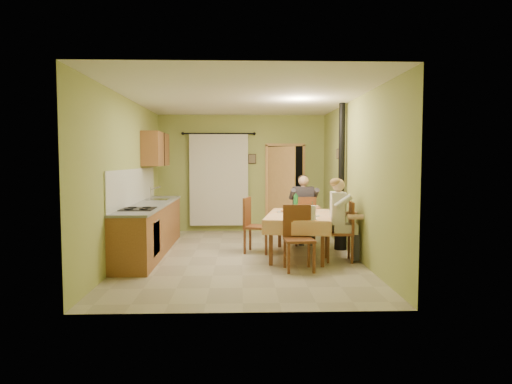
{
  "coord_description": "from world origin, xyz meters",
  "views": [
    {
      "loc": [
        -0.02,
        -8.04,
        1.72
      ],
      "look_at": [
        0.25,
        0.1,
        1.15
      ],
      "focal_mm": 32.0,
      "sensor_mm": 36.0,
      "label": 1
    }
  ],
  "objects_px": {
    "man_far": "(304,202)",
    "man_right": "(339,210)",
    "chair_far": "(303,230)",
    "chair_near": "(299,252)",
    "chair_right": "(340,244)",
    "chair_left": "(257,237)",
    "dining_table": "(299,235)",
    "stove_flue": "(341,196)"
  },
  "relations": [
    {
      "from": "chair_far",
      "to": "chair_near",
      "type": "height_order",
      "value": "chair_near"
    },
    {
      "from": "dining_table",
      "to": "man_far",
      "type": "relative_size",
      "value": 1.45
    },
    {
      "from": "dining_table",
      "to": "chair_left",
      "type": "distance_m",
      "value": 0.82
    },
    {
      "from": "dining_table",
      "to": "chair_left",
      "type": "relative_size",
      "value": 1.97
    },
    {
      "from": "chair_far",
      "to": "chair_near",
      "type": "bearing_deg",
      "value": -104.19
    },
    {
      "from": "chair_near",
      "to": "man_right",
      "type": "xyz_separation_m",
      "value": [
        0.77,
        0.65,
        0.59
      ]
    },
    {
      "from": "dining_table",
      "to": "chair_far",
      "type": "distance_m",
      "value": 1.13
    },
    {
      "from": "dining_table",
      "to": "man_right",
      "type": "bearing_deg",
      "value": -23.12
    },
    {
      "from": "chair_far",
      "to": "chair_near",
      "type": "distance_m",
      "value": 2.2
    },
    {
      "from": "chair_left",
      "to": "chair_near",
      "type": "bearing_deg",
      "value": 38.9
    },
    {
      "from": "dining_table",
      "to": "chair_near",
      "type": "xyz_separation_m",
      "value": [
        -0.14,
        -1.06,
        -0.09
      ]
    },
    {
      "from": "chair_right",
      "to": "man_right",
      "type": "height_order",
      "value": "man_right"
    },
    {
      "from": "dining_table",
      "to": "stove_flue",
      "type": "distance_m",
      "value": 1.23
    },
    {
      "from": "chair_right",
      "to": "chair_left",
      "type": "distance_m",
      "value": 1.58
    },
    {
      "from": "man_far",
      "to": "man_right",
      "type": "height_order",
      "value": "same"
    },
    {
      "from": "chair_near",
      "to": "chair_left",
      "type": "bearing_deg",
      "value": -70.05
    },
    {
      "from": "chair_right",
      "to": "man_far",
      "type": "bearing_deg",
      "value": 20.97
    },
    {
      "from": "chair_far",
      "to": "chair_left",
      "type": "distance_m",
      "value": 1.24
    },
    {
      "from": "man_far",
      "to": "chair_right",
      "type": "bearing_deg",
      "value": -79.29
    },
    {
      "from": "chair_far",
      "to": "chair_right",
      "type": "relative_size",
      "value": 0.97
    },
    {
      "from": "dining_table",
      "to": "chair_right",
      "type": "xyz_separation_m",
      "value": [
        0.65,
        -0.42,
        -0.09
      ]
    },
    {
      "from": "chair_near",
      "to": "chair_right",
      "type": "bearing_deg",
      "value": -143.94
    },
    {
      "from": "chair_left",
      "to": "man_right",
      "type": "bearing_deg",
      "value": 76.76
    },
    {
      "from": "man_far",
      "to": "stove_flue",
      "type": "xyz_separation_m",
      "value": [
        0.65,
        -0.54,
        0.15
      ]
    },
    {
      "from": "chair_far",
      "to": "stove_flue",
      "type": "relative_size",
      "value": 0.35
    },
    {
      "from": "chair_far",
      "to": "stove_flue",
      "type": "height_order",
      "value": "stove_flue"
    },
    {
      "from": "man_right",
      "to": "stove_flue",
      "type": "xyz_separation_m",
      "value": [
        0.25,
        0.99,
        0.15
      ]
    },
    {
      "from": "chair_left",
      "to": "man_right",
      "type": "xyz_separation_m",
      "value": [
        1.37,
        -0.76,
        0.59
      ]
    },
    {
      "from": "chair_far",
      "to": "chair_left",
      "type": "height_order",
      "value": "chair_left"
    },
    {
      "from": "man_far",
      "to": "man_right",
      "type": "relative_size",
      "value": 1.0
    },
    {
      "from": "man_far",
      "to": "stove_flue",
      "type": "distance_m",
      "value": 0.86
    },
    {
      "from": "dining_table",
      "to": "chair_right",
      "type": "relative_size",
      "value": 1.98
    },
    {
      "from": "stove_flue",
      "to": "chair_far",
      "type": "bearing_deg",
      "value": 140.88
    },
    {
      "from": "chair_left",
      "to": "stove_flue",
      "type": "height_order",
      "value": "stove_flue"
    },
    {
      "from": "chair_far",
      "to": "stove_flue",
      "type": "distance_m",
      "value": 1.11
    },
    {
      "from": "chair_near",
      "to": "man_right",
      "type": "height_order",
      "value": "man_right"
    },
    {
      "from": "dining_table",
      "to": "chair_left",
      "type": "height_order",
      "value": "chair_left"
    },
    {
      "from": "man_far",
      "to": "man_right",
      "type": "xyz_separation_m",
      "value": [
        0.4,
        -1.53,
        0.0
      ]
    },
    {
      "from": "chair_far",
      "to": "chair_right",
      "type": "height_order",
      "value": "chair_right"
    },
    {
      "from": "chair_right",
      "to": "man_right",
      "type": "xyz_separation_m",
      "value": [
        -0.02,
        0.0,
        0.59
      ]
    },
    {
      "from": "chair_right",
      "to": "chair_left",
      "type": "relative_size",
      "value": 0.99
    },
    {
      "from": "chair_left",
      "to": "chair_right",
      "type": "bearing_deg",
      "value": 76.98
    }
  ]
}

